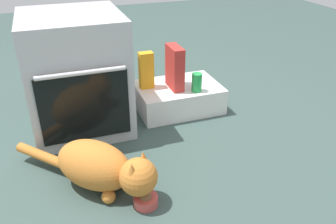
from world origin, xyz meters
TOP-DOWN VIEW (x-y plane):
  - ground at (0.00, 0.00)m, footprint 8.00×8.00m
  - oven at (0.00, 0.48)m, footprint 0.56×0.62m
  - pantry_cabinet at (0.65, 0.48)m, footprint 0.55×0.39m
  - food_bowl at (0.17, -0.35)m, footprint 0.11×0.11m
  - cat at (0.01, -0.18)m, footprint 0.62×0.64m
  - cereal_box at (0.61, 0.46)m, footprint 0.07×0.18m
  - juice_carton at (0.44, 0.52)m, footprint 0.09×0.06m
  - soda_can at (0.73, 0.36)m, footprint 0.07×0.07m

SIDE VIEW (x-z plane):
  - ground at x=0.00m, z-range 0.00..0.00m
  - food_bowl at x=0.17m, z-range -0.01..0.06m
  - pantry_cabinet at x=0.65m, z-range 0.00..0.17m
  - cat at x=0.01m, z-range 0.01..0.26m
  - soda_can at x=0.73m, z-range 0.17..0.29m
  - juice_carton at x=0.44m, z-range 0.17..0.41m
  - cereal_box at x=0.61m, z-range 0.17..0.45m
  - oven at x=0.00m, z-range 0.00..0.70m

